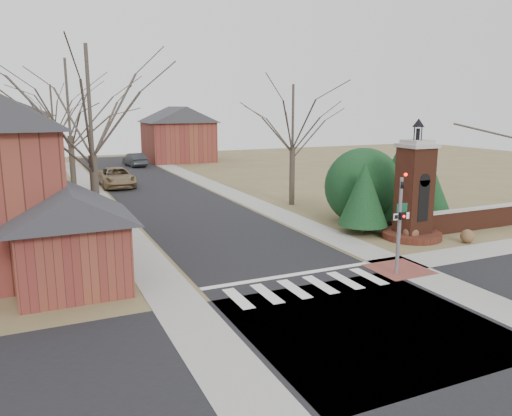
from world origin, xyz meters
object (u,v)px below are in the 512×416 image
brick_gate_monument (414,199)px  sign_post (401,221)px  pickup_truck (117,177)px  distant_car (135,160)px  traffic_signal_pole (400,216)px

brick_gate_monument → sign_post: bearing=-138.6°
sign_post → pickup_truck: 29.03m
sign_post → distant_car: sign_post is taller
pickup_truck → distant_car: size_ratio=1.26×
sign_post → traffic_signal_pole: bearing=-132.4°
pickup_truck → distant_car: 15.32m
pickup_truck → distant_car: pickup_truck is taller
traffic_signal_pole → sign_post: (1.29, 1.41, -0.64)m
sign_post → brick_gate_monument: 4.55m
traffic_signal_pole → distant_car: (-2.70, 43.84, -1.79)m
brick_gate_monument → pickup_truck: size_ratio=1.07×
traffic_signal_pole → brick_gate_monument: 6.47m
traffic_signal_pole → distant_car: size_ratio=0.93×
sign_post → pickup_truck: size_ratio=0.45×
traffic_signal_pole → brick_gate_monument: (4.70, 4.42, -0.42)m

